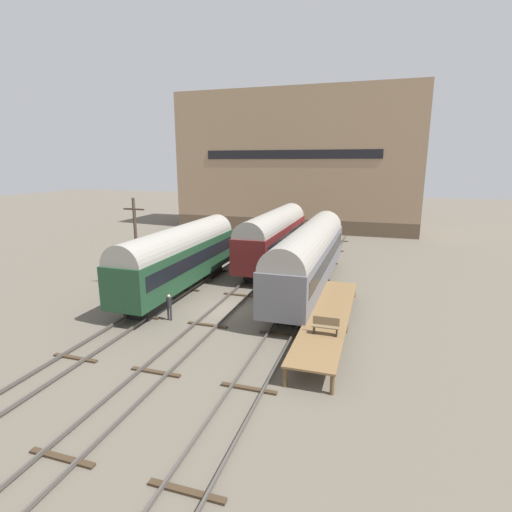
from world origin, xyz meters
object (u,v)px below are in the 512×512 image
train_car_maroon (274,235)px  utility_pole (136,242)px  bench (326,325)px  train_car_green (180,255)px  train_car_grey (309,254)px  person_worker (169,305)px

train_car_maroon → utility_pole: utility_pole is taller
bench → train_car_green: bearing=150.4°
train_car_grey → train_car_maroon: train_car_maroon is taller
person_worker → utility_pole: (-5.75, 5.26, 2.74)m
utility_pole → person_worker: bearing=-42.5°
train_car_grey → utility_pole: size_ratio=2.60×
train_car_maroon → bench: 18.67m
train_car_maroon → utility_pole: (-8.42, -10.36, 0.73)m
train_car_grey → train_car_maroon: bearing=124.3°
bench → person_worker: (-10.12, 1.44, -0.49)m
train_car_maroon → bench: (7.45, -17.06, -1.52)m
train_car_grey → bench: size_ratio=13.44×
train_car_green → train_car_grey: 9.98m
train_car_green → train_car_maroon: size_ratio=0.95×
train_car_maroon → train_car_green: bearing=-115.0°
person_worker → utility_pole: size_ratio=0.24×
train_car_grey → bench: bearing=-74.9°
train_car_maroon → person_worker: train_car_maroon is taller
train_car_maroon → person_worker: (-2.67, -15.62, -2.01)m
train_car_green → bench: 14.07m
train_car_maroon → person_worker: bearing=-99.7°
train_car_green → utility_pole: bearing=-176.7°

